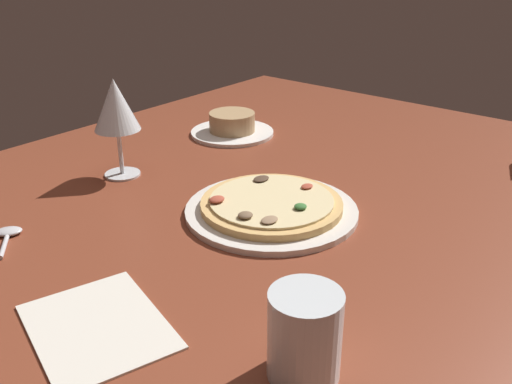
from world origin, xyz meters
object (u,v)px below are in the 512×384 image
object	(u,v)px
water_glass	(304,338)
spoon	(7,235)
ramekin_on_saucer	(232,126)
pizza_main	(270,208)
paper_menu	(98,326)
wine_glass_near	(116,107)

from	to	relation	value
water_glass	spoon	xyz separation A→B (cm)	(-4.13, 50.36, -3.95)
ramekin_on_saucer	water_glass	bearing A→B (deg)	-133.23
ramekin_on_saucer	water_glass	world-z (taller)	water_glass
pizza_main	ramekin_on_saucer	world-z (taller)	ramekin_on_saucer
paper_menu	spoon	distance (cm)	28.29
ramekin_on_saucer	water_glass	distance (cm)	76.68
wine_glass_near	spoon	bearing A→B (deg)	-167.53
pizza_main	ramekin_on_saucer	size ratio (longest dim) A/B	1.51
wine_glass_near	water_glass	world-z (taller)	wine_glass_near
ramekin_on_saucer	paper_menu	world-z (taller)	ramekin_on_saucer
ramekin_on_saucer	wine_glass_near	distance (cm)	32.51
wine_glass_near	paper_menu	bearing A→B (deg)	-132.40
paper_menu	spoon	world-z (taller)	spoon
spoon	water_glass	bearing A→B (deg)	-85.31
spoon	pizza_main	bearing A→B (deg)	-39.85
water_glass	paper_menu	distance (cm)	24.50
water_glass	wine_glass_near	bearing A→B (deg)	68.64
pizza_main	paper_menu	xyz separation A→B (cm)	(-35.17, -2.45, -1.01)
wine_glass_near	spoon	xyz separation A→B (cm)	(-26.08, -5.77, -12.62)
pizza_main	ramekin_on_saucer	bearing A→B (deg)	49.82
wine_glass_near	paper_menu	xyz separation A→B (cm)	(-30.75, -33.67, -12.93)
water_glass	paper_menu	xyz separation A→B (cm)	(-8.80, 22.46, -4.26)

